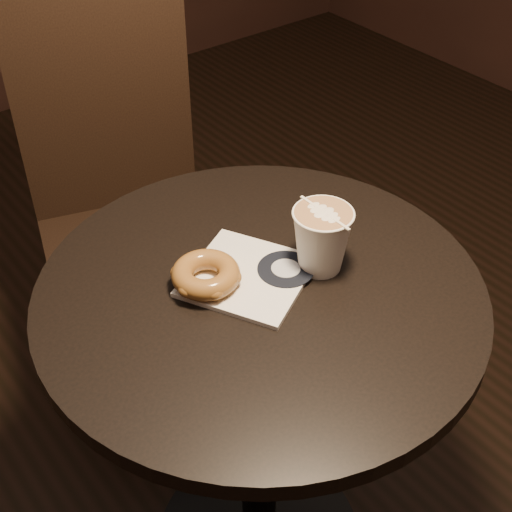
% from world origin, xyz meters
% --- Properties ---
extents(cafe_table, '(0.70, 0.70, 0.75)m').
position_xyz_m(cafe_table, '(0.00, 0.00, 0.55)').
color(cafe_table, black).
rests_on(cafe_table, ground).
extents(chair, '(0.50, 0.50, 1.00)m').
position_xyz_m(chair, '(0.09, 0.64, 0.56)').
color(chair, black).
rests_on(chair, ground).
extents(pastry_bag, '(0.24, 0.24, 0.01)m').
position_xyz_m(pastry_bag, '(-0.00, 0.03, 0.75)').
color(pastry_bag, white).
rests_on(pastry_bag, cafe_table).
extents(doughnut, '(0.11, 0.11, 0.03)m').
position_xyz_m(doughnut, '(-0.07, 0.05, 0.78)').
color(doughnut, brown).
rests_on(doughnut, pastry_bag).
extents(latte_cup, '(0.10, 0.10, 0.11)m').
position_xyz_m(latte_cup, '(0.11, -0.02, 0.80)').
color(latte_cup, white).
rests_on(latte_cup, cafe_table).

